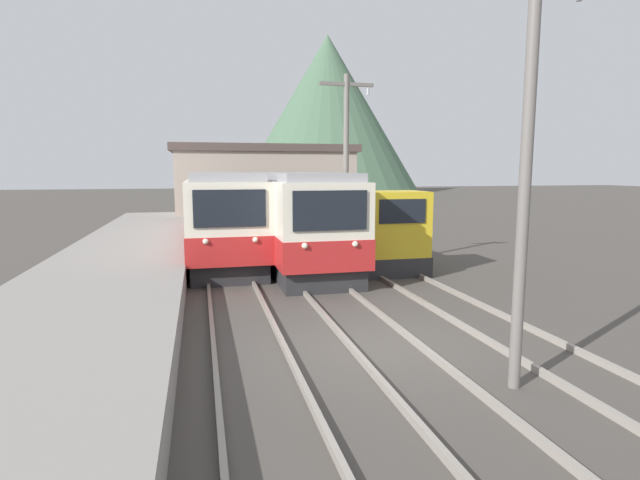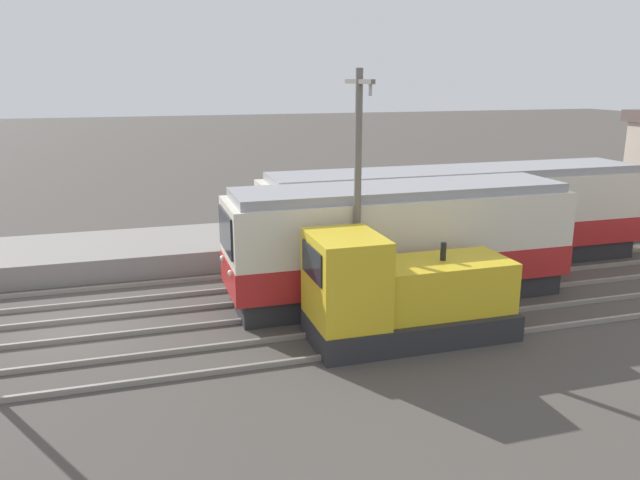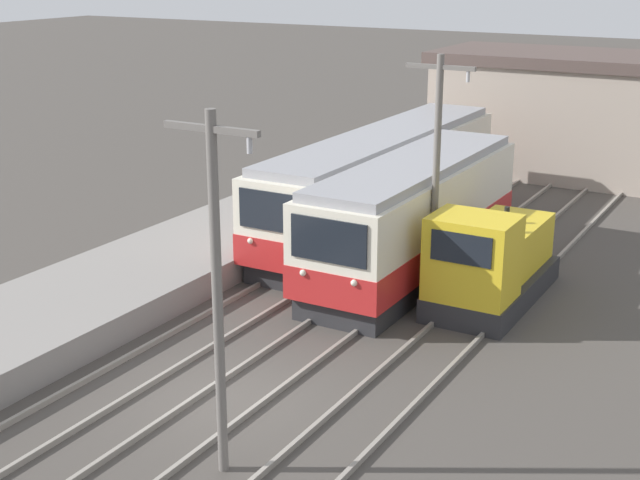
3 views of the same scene
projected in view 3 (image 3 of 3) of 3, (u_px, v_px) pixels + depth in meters
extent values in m
plane|color=#47423D|center=(226.00, 398.00, 20.34)|extent=(200.00, 200.00, 0.00)
cube|color=gray|center=(30.00, 327.00, 23.17)|extent=(4.50, 54.00, 0.82)
cube|color=gray|center=(116.00, 363.00, 21.89)|extent=(0.10, 60.00, 0.14)
cube|color=gray|center=(162.00, 376.00, 21.20)|extent=(0.10, 60.00, 0.14)
cube|color=gray|center=(208.00, 390.00, 20.56)|extent=(0.10, 60.00, 0.14)
cube|color=gray|center=(260.00, 404.00, 19.88)|extent=(0.10, 60.00, 0.14)
cube|color=gray|center=(320.00, 422.00, 19.14)|extent=(0.10, 60.00, 0.14)
cube|color=gray|center=(381.00, 439.00, 18.46)|extent=(0.10, 60.00, 0.14)
cube|color=#28282B|center=(382.00, 222.00, 32.57)|extent=(2.58, 14.16, 0.70)
cube|color=silver|center=(383.00, 177.00, 32.05)|extent=(2.80, 14.75, 2.66)
cube|color=red|center=(383.00, 200.00, 32.31)|extent=(2.84, 14.79, 0.96)
cube|color=black|center=(272.00, 212.00, 25.77)|extent=(2.24, 0.06, 1.17)
sphere|color=silver|center=(250.00, 241.00, 26.44)|extent=(0.18, 0.18, 0.18)
sphere|color=silver|center=(295.00, 249.00, 25.71)|extent=(0.18, 0.18, 0.18)
cube|color=#939399|center=(384.00, 137.00, 31.61)|extent=(2.46, 14.16, 0.28)
cube|color=#28282B|center=(412.00, 262.00, 28.27)|extent=(2.58, 10.39, 0.70)
cube|color=silver|center=(414.00, 211.00, 27.75)|extent=(2.80, 10.82, 2.67)
cube|color=red|center=(413.00, 237.00, 28.01)|extent=(2.84, 10.86, 0.96)
cube|color=black|center=(328.00, 241.00, 23.09)|extent=(2.24, 0.06, 1.17)
sphere|color=silver|center=(303.00, 273.00, 23.76)|extent=(0.18, 0.18, 0.18)
sphere|color=silver|center=(354.00, 283.00, 23.03)|extent=(0.18, 0.18, 0.18)
cube|color=#939399|center=(415.00, 165.00, 27.30)|extent=(2.46, 10.39, 0.28)
cube|color=#28282B|center=(493.00, 288.00, 26.08)|extent=(2.40, 5.55, 0.70)
cube|color=gold|center=(472.00, 257.00, 24.06)|extent=(2.28, 1.77, 2.30)
cube|color=black|center=(461.00, 249.00, 23.16)|extent=(1.68, 0.04, 0.83)
cube|color=gold|center=(505.00, 246.00, 26.49)|extent=(1.92, 3.67, 1.40)
cylinder|color=black|center=(507.00, 215.00, 26.20)|extent=(0.16, 0.16, 0.50)
cylinder|color=slate|center=(217.00, 301.00, 16.41)|extent=(0.20, 0.20, 7.12)
cube|color=slate|center=(211.00, 129.00, 15.43)|extent=(2.00, 0.12, 0.12)
cylinder|color=#B2B2B7|center=(250.00, 145.00, 15.11)|extent=(0.10, 0.10, 0.30)
cylinder|color=slate|center=(436.00, 183.00, 24.95)|extent=(0.20, 0.20, 7.12)
cube|color=slate|center=(440.00, 67.00, 23.98)|extent=(2.00, 0.12, 0.12)
cylinder|color=#B2B2B7|center=(468.00, 76.00, 23.66)|extent=(0.10, 0.10, 0.30)
cube|color=#AD9E8E|center=(574.00, 120.00, 40.61)|extent=(12.00, 6.00, 4.98)
cube|color=#51423D|center=(579.00, 59.00, 39.78)|extent=(12.60, 6.30, 0.50)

